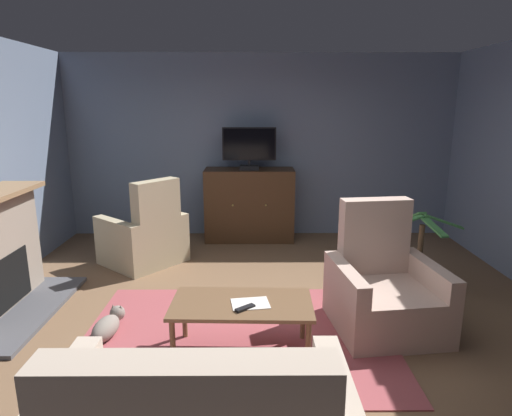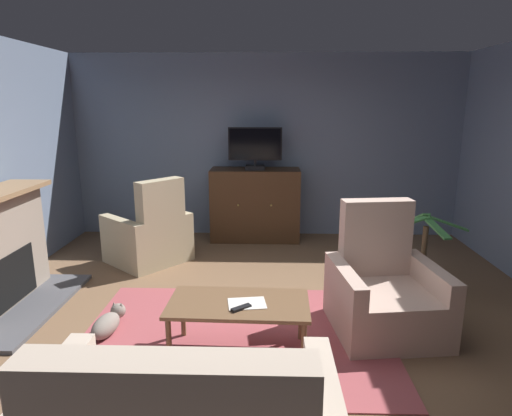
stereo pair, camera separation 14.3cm
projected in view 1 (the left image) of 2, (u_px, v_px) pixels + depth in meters
ground_plane at (265, 327)px, 4.09m from camera, size 6.51×6.59×0.04m
wall_back at (260, 147)px, 6.72m from camera, size 6.51×0.10×2.77m
rug_central at (237, 336)px, 3.90m from camera, size 2.74×1.97×0.01m
tv_cabinet at (249, 206)px, 6.58m from camera, size 1.33×0.56×1.09m
television at (249, 147)px, 6.32m from camera, size 0.78×0.20×0.62m
coffee_table at (242, 308)px, 3.53m from camera, size 1.16×0.62×0.46m
tv_remote at (245, 308)px, 3.40m from camera, size 0.16×0.15×0.02m
folded_newspaper at (250, 304)px, 3.49m from camera, size 0.33×0.26×0.01m
armchair_in_far_corner at (384, 291)px, 4.02m from camera, size 1.03×1.02×1.15m
armchair_angled_to_table at (145, 237)px, 5.62m from camera, size 1.21×1.21×1.13m
potted_plant_on_hearth_side at (418, 270)px, 4.76m from camera, size 0.80×0.90×0.91m
cat at (108, 326)px, 3.88m from camera, size 0.24×0.70×0.21m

